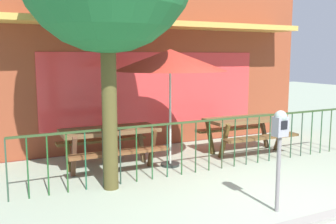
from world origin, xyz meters
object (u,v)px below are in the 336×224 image
object	(u,v)px
picnic_table_left	(110,137)
picnic_table_right	(246,125)
parking_meter_far	(280,134)
patio_umbrella	(170,60)

from	to	relation	value
picnic_table_left	picnic_table_right	bearing A→B (deg)	-2.52
picnic_table_left	parking_meter_far	distance (m)	3.32
picnic_table_right	patio_umbrella	distance (m)	2.43
picnic_table_left	parking_meter_far	xyz separation A→B (m)	(1.40, -2.97, 0.47)
picnic_table_left	patio_umbrella	world-z (taller)	patio_umbrella
picnic_table_left	picnic_table_right	distance (m)	3.07
patio_umbrella	parking_meter_far	world-z (taller)	patio_umbrella
patio_umbrella	parking_meter_far	xyz separation A→B (m)	(0.30, -2.63, -0.95)
picnic_table_right	parking_meter_far	distance (m)	3.33
parking_meter_far	picnic_table_left	bearing A→B (deg)	115.17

